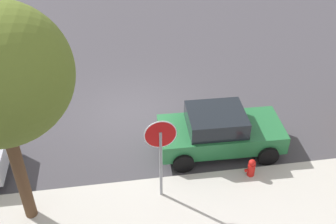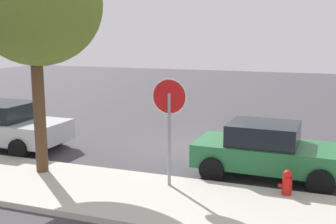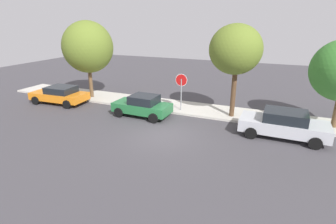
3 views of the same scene
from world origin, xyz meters
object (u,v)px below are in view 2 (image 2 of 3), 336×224
Objects in this scene: stop_sign at (169,114)px; street_tree_far at (37,5)px; parked_car_green at (268,150)px; fire_hydrant at (287,185)px; parked_car_silver at (0,125)px.

street_tree_far is (3.43, 0.15, 2.54)m from stop_sign.
fire_hydrant is at bearing 113.25° from parked_car_green.
parked_car_silver is (6.64, -1.77, -1.11)m from stop_sign.
fire_hydrant is (-2.70, -0.36, -1.52)m from stop_sign.
parked_car_silver is 9.45m from fire_hydrant.
stop_sign is at bearing 165.10° from parked_car_silver.
street_tree_far reaches higher than fire_hydrant.
stop_sign is 3.12m from fire_hydrant.
stop_sign is 0.59× the size of parked_car_silver.
parked_car_silver is at bearing -30.83° from street_tree_far.
parked_car_green is at bearing -66.75° from fire_hydrant.
parked_car_green reaches higher than fire_hydrant.
stop_sign is 2.98m from parked_car_green.
street_tree_far is 7.37m from fire_hydrant.
street_tree_far is at bearing 2.52° from stop_sign.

